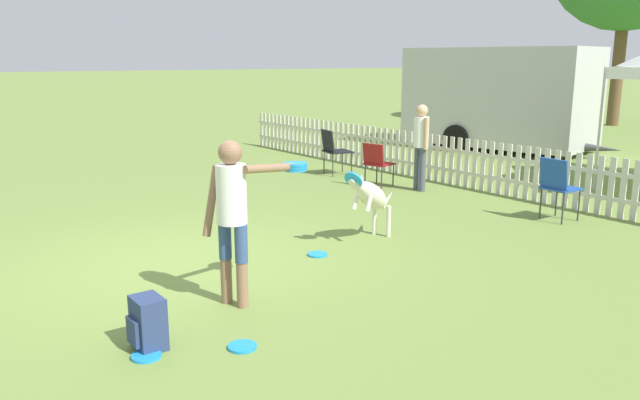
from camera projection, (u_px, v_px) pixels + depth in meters
ground_plane at (173, 265)px, 7.07m from camera, size 240.00×240.00×0.00m
handler_person at (236, 204)px, 5.74m from camera, size 0.44×1.04×1.57m
leaping_dog at (370, 196)px, 7.87m from camera, size 0.54×1.10×0.97m
frisbee_near_handler at (242, 347)px, 5.03m from camera, size 0.23×0.23×0.02m
frisbee_near_dog at (146, 356)px, 4.87m from camera, size 0.23×0.23×0.02m
frisbee_midfield at (318, 254)px, 7.40m from camera, size 0.23×0.23×0.02m
backpack_on_grass at (148, 323)px, 4.99m from camera, size 0.29×0.26×0.43m
picket_fence at (509, 170)px, 10.55m from camera, size 16.02×0.04×0.89m
folding_chair_blue_left at (377, 161)px, 11.29m from camera, size 0.52×0.54×0.80m
folding_chair_center at (558, 183)px, 8.87m from camera, size 0.46×0.48×0.92m
folding_chair_green_right at (333, 148)px, 12.48m from camera, size 0.59×0.61×0.91m
spectator_standing at (421, 139)px, 10.88m from camera, size 0.40×0.27×1.52m
equipment_trailer at (500, 97)px, 15.85m from camera, size 5.41×3.10×2.56m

